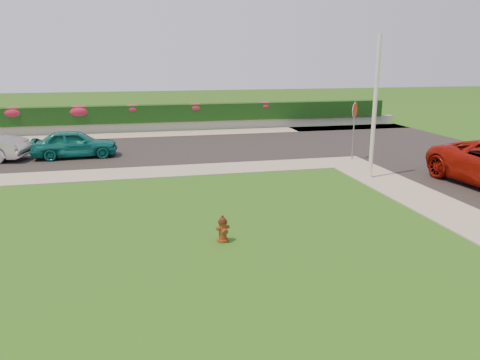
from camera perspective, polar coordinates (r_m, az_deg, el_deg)
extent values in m
plane|color=black|center=(11.38, 0.01, -9.14)|extent=(120.00, 120.00, 0.00)
cube|color=black|center=(24.72, -18.93, 3.18)|extent=(26.00, 8.00, 0.04)
cube|color=gray|center=(20.02, -23.12, 0.24)|extent=(24.00, 2.00, 0.04)
cube|color=gray|center=(21.79, 12.75, 2.15)|extent=(2.00, 2.00, 0.04)
cube|color=gray|center=(29.54, -10.25, 5.49)|extent=(34.00, 2.00, 0.04)
cube|color=gray|center=(30.98, -10.42, 6.42)|extent=(34.00, 0.40, 0.60)
cube|color=black|center=(30.97, -10.50, 8.00)|extent=(32.00, 0.90, 1.10)
cylinder|color=#55240D|center=(12.18, -2.11, -7.32)|extent=(0.30, 0.30, 0.07)
cylinder|color=#55240D|center=(12.08, -2.12, -6.15)|extent=(0.20, 0.20, 0.46)
cylinder|color=black|center=(12.00, -2.13, -5.13)|extent=(0.25, 0.25, 0.04)
sphere|color=black|center=(12.00, -2.13, -5.01)|extent=(0.20, 0.20, 0.20)
cylinder|color=black|center=(11.96, -2.14, -4.49)|extent=(0.06, 0.06, 0.06)
cylinder|color=#55240D|center=(12.00, -2.69, -5.94)|extent=(0.11, 0.12, 0.10)
cylinder|color=#55240D|center=(12.12, -1.56, -5.74)|extent=(0.11, 0.12, 0.10)
cylinder|color=#55240D|center=(11.97, -1.83, -6.27)|extent=(0.16, 0.14, 0.13)
imported|color=#0C615D|center=(23.41, -19.50, 4.21)|extent=(3.91, 1.69, 1.31)
cylinder|color=silver|center=(18.69, 16.10, 8.36)|extent=(0.16, 0.16, 5.46)
cylinder|color=slate|center=(22.19, 13.65, 5.38)|extent=(0.06, 0.06, 2.37)
cylinder|color=red|center=(22.04, 13.83, 8.28)|extent=(0.50, 0.52, 0.69)
cylinder|color=white|center=(22.04, 13.83, 8.28)|extent=(0.52, 0.54, 0.73)
ellipsoid|color=#BE204A|center=(31.60, -25.88, 7.41)|extent=(1.42, 0.91, 0.71)
ellipsoid|color=#BE204A|center=(30.98, -19.02, 7.92)|extent=(1.52, 0.98, 0.76)
ellipsoid|color=#BE204A|center=(30.81, -12.98, 8.43)|extent=(1.18, 0.76, 0.59)
ellipsoid|color=#BE204A|center=(31.07, -5.47, 8.77)|extent=(1.22, 0.78, 0.61)
ellipsoid|color=#BE204A|center=(32.03, 3.01, 9.00)|extent=(1.18, 0.76, 0.59)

